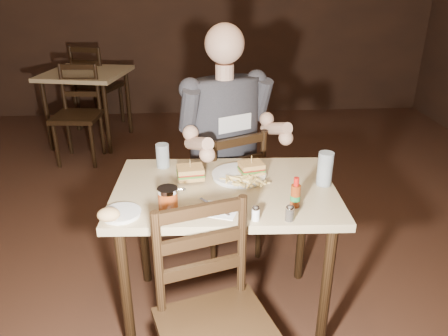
{
  "coord_description": "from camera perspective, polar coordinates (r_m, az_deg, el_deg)",
  "views": [
    {
      "loc": [
        -0.02,
        -2.15,
        1.72
      ],
      "look_at": [
        0.12,
        -0.22,
        0.85
      ],
      "focal_mm": 35.0,
      "sensor_mm": 36.0,
      "label": 1
    }
  ],
  "objects": [
    {
      "name": "bread_roll",
      "position": [
        1.87,
        -14.85,
        -5.9
      ],
      "size": [
        0.1,
        0.08,
        0.06
      ],
      "primitive_type": "ellipsoid",
      "rotation": [
        0.0,
        0.0,
        -0.04
      ],
      "color": "tan",
      "rests_on": "side_plate"
    },
    {
      "name": "syrup_dispenser",
      "position": [
        1.89,
        -7.33,
        -4.15
      ],
      "size": [
        0.09,
        0.09,
        0.11
      ],
      "primitive_type": null,
      "rotation": [
        0.0,
        0.0,
        -0.04
      ],
      "color": "maroon",
      "rests_on": "main_table"
    },
    {
      "name": "fries_pile",
      "position": [
        2.11,
        2.76,
        -1.54
      ],
      "size": [
        0.26,
        0.19,
        0.04
      ],
      "primitive_type": null,
      "rotation": [
        0.0,
        0.0,
        -0.04
      ],
      "color": "#F6D477",
      "rests_on": "dinner_plate"
    },
    {
      "name": "glass_left",
      "position": [
        2.33,
        -8.02,
        1.6
      ],
      "size": [
        0.07,
        0.07,
        0.13
      ],
      "primitive_type": "cylinder",
      "rotation": [
        0.0,
        0.0,
        -0.04
      ],
      "color": "silver",
      "rests_on": "main_table"
    },
    {
      "name": "dinner_plate",
      "position": [
        2.21,
        1.97,
        -1.03
      ],
      "size": [
        0.28,
        0.28,
        0.02
      ],
      "primitive_type": "cylinder",
      "rotation": [
        0.0,
        0.0,
        -0.04
      ],
      "color": "white",
      "rests_on": "main_table"
    },
    {
      "name": "bg_table",
      "position": [
        4.89,
        -17.55,
        10.9
      ],
      "size": [
        0.95,
        0.95,
        0.77
      ],
      "rotation": [
        0.0,
        0.0,
        -0.21
      ],
      "color": "tan",
      "rests_on": "ground"
    },
    {
      "name": "knife",
      "position": [
        1.93,
        -1.27,
        -5.06
      ],
      "size": [
        0.13,
        0.17,
        0.0
      ],
      "primitive_type": "cube",
      "rotation": [
        0.0,
        0.0,
        0.63
      ],
      "color": "silver",
      "rests_on": "napkin"
    },
    {
      "name": "diner",
      "position": [
        2.53,
        0.54,
        6.82
      ],
      "size": [
        0.73,
        0.67,
        1.02
      ],
      "primitive_type": null,
      "rotation": [
        0.0,
        0.0,
        0.44
      ],
      "color": "#343339",
      "rests_on": "chair_far"
    },
    {
      "name": "chair_far",
      "position": [
        2.77,
        -0.04,
        -3.27
      ],
      "size": [
        0.56,
        0.58,
        0.88
      ],
      "primitive_type": null,
      "rotation": [
        0.0,
        0.0,
        3.58
      ],
      "color": "black",
      "rests_on": "ground"
    },
    {
      "name": "side_plate",
      "position": [
        1.93,
        -13.27,
        -5.87
      ],
      "size": [
        0.17,
        0.17,
        0.01
      ],
      "primitive_type": "cylinder",
      "rotation": [
        0.0,
        0.0,
        -0.04
      ],
      "color": "white",
      "rests_on": "main_table"
    },
    {
      "name": "chair_near",
      "position": [
        1.77,
        -0.69,
        -20.87
      ],
      "size": [
        0.55,
        0.57,
        0.93
      ],
      "primitive_type": null,
      "rotation": [
        0.0,
        0.0,
        0.29
      ],
      "color": "black",
      "rests_on": "ground"
    },
    {
      "name": "bg_chair_far",
      "position": [
        5.46,
        -16.08,
        10.25
      ],
      "size": [
        0.59,
        0.61,
        0.97
      ],
      "primitive_type": null,
      "rotation": [
        0.0,
        0.0,
        2.78
      ],
      "color": "black",
      "rests_on": "ground"
    },
    {
      "name": "room_shell",
      "position": [
        2.17,
        -3.62,
        15.7
      ],
      "size": [
        7.0,
        7.0,
        7.0
      ],
      "color": "#311B12",
      "rests_on": "ground"
    },
    {
      "name": "hot_sauce",
      "position": [
        1.94,
        9.34,
        -3.13
      ],
      "size": [
        0.05,
        0.05,
        0.14
      ],
      "primitive_type": null,
      "rotation": [
        0.0,
        0.0,
        -0.04
      ],
      "color": "maroon",
      "rests_on": "main_table"
    },
    {
      "name": "ketchup_dollop",
      "position": [
        2.15,
        3.19,
        -1.49
      ],
      "size": [
        0.04,
        0.04,
        0.01
      ],
      "primitive_type": "ellipsoid",
      "rotation": [
        0.0,
        0.0,
        -0.04
      ],
      "color": "maroon",
      "rests_on": "dinner_plate"
    },
    {
      "name": "napkin",
      "position": [
        1.91,
        -0.52,
        -5.52
      ],
      "size": [
        0.19,
        0.18,
        0.0
      ],
      "primitive_type": "cube",
      "rotation": [
        0.0,
        0.0,
        -0.34
      ],
      "color": "white",
      "rests_on": "main_table"
    },
    {
      "name": "sandwich_right",
      "position": [
        2.2,
        3.6,
        0.44
      ],
      "size": [
        0.13,
        0.12,
        0.1
      ],
      "primitive_type": null,
      "rotation": [
        0.0,
        0.0,
        0.21
      ],
      "color": "tan",
      "rests_on": "dinner_plate"
    },
    {
      "name": "sandwich_left",
      "position": [
        2.15,
        -4.43,
        -0.04
      ],
      "size": [
        0.14,
        0.12,
        0.11
      ],
      "primitive_type": null,
      "rotation": [
        0.0,
        0.0,
        0.12
      ],
      "color": "tan",
      "rests_on": "dinner_plate"
    },
    {
      "name": "fork",
      "position": [
        1.94,
        -0.08,
        -4.94
      ],
      "size": [
        0.11,
        0.12,
        0.0
      ],
      "primitive_type": "cube",
      "rotation": [
        0.0,
        0.0,
        -0.75
      ],
      "color": "silver",
      "rests_on": "napkin"
    },
    {
      "name": "bg_chair_near",
      "position": [
        4.43,
        -18.68,
        6.45
      ],
      "size": [
        0.46,
        0.5,
        0.92
      ],
      "primitive_type": null,
      "rotation": [
        0.0,
        0.0,
        -0.09
      ],
      "color": "black",
      "rests_on": "ground"
    },
    {
      "name": "glass_right",
      "position": [
        2.16,
        13.05,
        -0.11
      ],
      "size": [
        0.08,
        0.08,
        0.17
      ],
      "primitive_type": "cylinder",
      "rotation": [
        0.0,
        0.0,
        -0.04
      ],
      "color": "silver",
      "rests_on": "main_table"
    },
    {
      "name": "salt_shaker",
      "position": [
        1.84,
        4.17,
        -5.95
      ],
      "size": [
        0.04,
        0.04,
        0.06
      ],
      "primitive_type": null,
      "rotation": [
        0.0,
        0.0,
        -0.04
      ],
      "color": "white",
      "rests_on": "main_table"
    },
    {
      "name": "main_table",
      "position": [
        2.16,
        0.09,
        -4.78
      ],
      "size": [
        1.1,
        0.76,
        0.77
      ],
      "rotation": [
        0.0,
        0.0,
        -0.04
      ],
      "color": "tan",
      "rests_on": "ground"
    },
    {
      "name": "pepper_shaker",
      "position": [
        1.85,
        8.57,
        -5.88
      ],
      "size": [
        0.04,
        0.04,
        0.07
      ],
      "primitive_type": null,
      "rotation": [
        0.0,
        0.0,
        -0.04
      ],
      "color": "#38332D",
      "rests_on": "main_table"
    }
  ]
}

